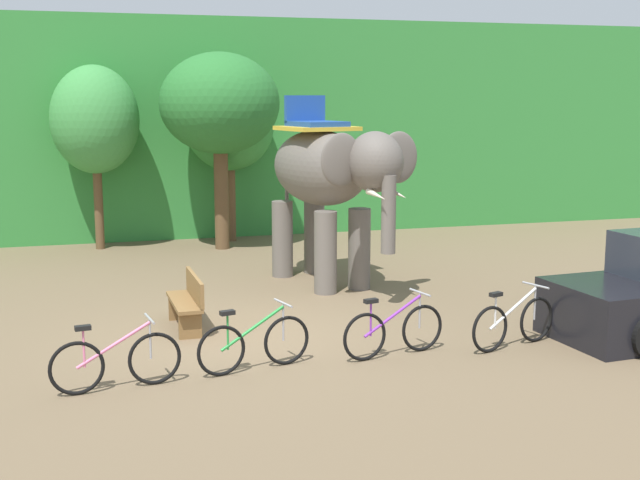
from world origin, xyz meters
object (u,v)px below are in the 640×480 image
elephant (328,176)px  bike_white (514,322)px  bike_purple (394,330)px  tree_center_left (220,105)px  wooden_bench (188,300)px  bike_green (254,343)px  tree_left (229,126)px  bike_pink (116,361)px  tree_center_right (95,120)px

elephant → bike_white: elephant is taller
bike_purple → tree_center_left: bearing=95.5°
tree_center_left → bike_purple: (0.91, -9.47, -3.17)m
tree_center_left → wooden_bench: bearing=-104.0°
bike_green → tree_left: bearing=81.4°
bike_pink → bike_white: 5.89m
tree_center_right → bike_white: size_ratio=2.75×
tree_center_left → bike_pink: size_ratio=2.83×
bike_pink → bike_green: size_ratio=1.02×
elephant → bike_green: bearing=-117.6°
bike_pink → bike_white: (5.88, 0.26, 0.00)m
tree_left → bike_purple: 10.86m
bike_white → wooden_bench: size_ratio=1.09×
elephant → bike_pink: (-4.40, -5.10, -1.82)m
bike_purple → bike_pink: bearing=-175.0°
tree_left → bike_purple: (0.49, -10.53, -2.62)m
elephant → tree_left: bearing=99.0°
bike_green → bike_purple: 2.10m
bike_pink → wooden_bench: (1.29, 2.68, 0.09)m
tree_center_left → bike_white: size_ratio=2.93×
bike_purple → wooden_bench: bike_purple is taller
bike_green → wooden_bench: (-0.60, 2.40, 0.09)m
tree_left → elephant: tree_left is taller
tree_center_right → bike_white: (5.75, -10.39, -2.80)m
tree_left → wooden_bench: 8.86m
elephant → bike_green: (-2.52, -4.82, -1.82)m
bike_pink → bike_white: size_ratio=1.03×
elephant → bike_purple: bearing=-95.1°
bike_pink → bike_purple: (3.98, 0.35, 0.00)m
tree_center_left → bike_white: (2.82, -9.57, -3.17)m
tree_left → bike_pink: tree_left is taller
bike_purple → elephant: bearing=84.9°
tree_center_right → bike_pink: tree_center_right is taller
tree_center_left → bike_white: bearing=-73.6°
elephant → bike_pink: size_ratio=2.50×
tree_center_left → tree_left: tree_center_left is taller
wooden_bench → bike_white: bearing=-27.8°
elephant → bike_green: size_ratio=2.54×
tree_center_right → tree_left: size_ratio=1.07×
tree_center_left → bike_purple: size_ratio=2.86×
tree_left → bike_green: (-1.61, -10.60, -2.62)m
tree_center_left → bike_green: tree_center_left is taller
tree_left → bike_green: 11.04m
bike_pink → bike_white: bearing=2.5°
bike_pink → bike_green: 1.90m
tree_left → bike_green: tree_left is taller
tree_center_right → bike_purple: tree_center_right is taller
elephant → bike_white: bearing=-73.0°
tree_center_right → tree_left: bearing=4.1°
tree_left → bike_white: bearing=-77.3°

